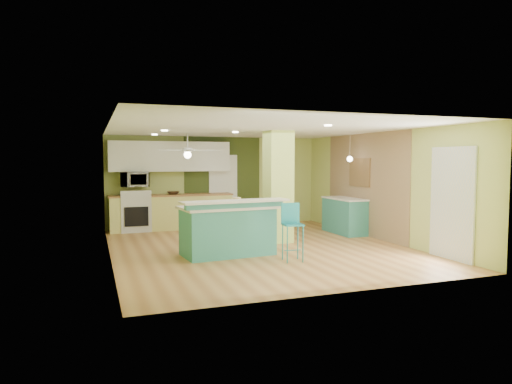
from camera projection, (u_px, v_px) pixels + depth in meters
floor at (259, 248)px, 9.66m from camera, size 6.00×7.00×0.01m
ceiling at (259, 129)px, 9.49m from camera, size 6.00×7.00×0.01m
wall_back at (216, 181)px, 12.86m from camera, size 6.00×0.01×2.50m
wall_front at (347, 204)px, 6.29m from camera, size 6.00×0.01×2.50m
wall_left at (109, 192)px, 8.56m from camera, size 0.01×7.00×2.50m
wall_right at (380, 186)px, 10.60m from camera, size 0.01×7.00×2.50m
wood_panel at (365, 185)px, 11.16m from camera, size 0.02×3.40×2.50m
olive_accent at (223, 181)px, 12.92m from camera, size 2.20×0.02×2.50m
interior_door at (223, 190)px, 12.91m from camera, size 0.82×0.05×2.00m
french_door at (452, 203)px, 8.44m from camera, size 0.04×1.08×2.10m
column at (278, 187)px, 10.27m from camera, size 0.55×0.55×2.50m
kitchen_run at (172, 212)px, 12.19m from camera, size 3.25×0.63×0.94m
stove at (135, 214)px, 11.86m from camera, size 0.76×0.66×1.08m
upper_cabinets at (170, 156)px, 12.20m from camera, size 3.20×0.34×0.80m
microwave at (135, 180)px, 11.81m from camera, size 0.70×0.48×0.39m
ceiling_fan at (188, 151)px, 11.02m from camera, size 1.41×1.41×0.61m
pendant_lamp at (350, 159)px, 11.14m from camera, size 0.14×0.14×0.69m
wall_decor at (360, 172)px, 11.31m from camera, size 0.03×0.90×0.70m
peninsula at (228, 229)px, 8.87m from camera, size 2.10×1.28×1.11m
bar_stool at (292, 222)px, 8.38m from camera, size 0.39×0.39×1.06m
side_counter at (344, 215)px, 11.54m from camera, size 0.59×1.40×0.90m
fruit_bowl at (173, 193)px, 12.11m from camera, size 0.34×0.34×0.08m
canister at (237, 202)px, 8.84m from camera, size 0.16×0.16×0.17m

